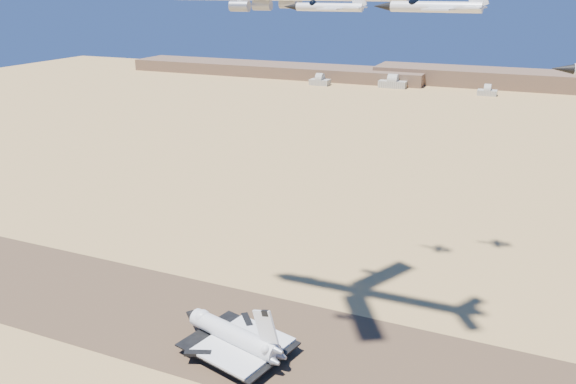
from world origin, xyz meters
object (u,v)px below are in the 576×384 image
at_px(chase_jet_a, 327,7).
at_px(crew_c, 253,364).
at_px(crew_a, 236,376).
at_px(chase_jet_b, 433,7).
at_px(crew_b, 232,370).
at_px(shuttle, 233,336).

bearing_deg(chase_jet_a, crew_c, 139.82).
xyz_separation_m(crew_a, chase_jet_b, (50.13, -28.90, 99.10)).
distance_m(crew_a, chase_jet_a, 105.27).
xyz_separation_m(crew_b, chase_jet_b, (52.31, -30.48, 98.99)).
distance_m(crew_c, chase_jet_a, 106.04).
height_order(crew_b, chase_jet_a, chase_jet_a).
relative_size(crew_b, chase_jet_a, 0.13).
bearing_deg(chase_jet_b, chase_jet_a, 160.14).
bearing_deg(crew_a, crew_c, -10.75).
xyz_separation_m(crew_a, crew_c, (2.06, 6.42, 0.03)).
distance_m(crew_b, chase_jet_a, 106.14).
relative_size(crew_a, crew_b, 0.88).
height_order(crew_c, chase_jet_b, chase_jet_b).
bearing_deg(shuttle, crew_c, -12.40).
relative_size(crew_b, chase_jet_b, 0.11).
bearing_deg(crew_b, chase_jet_b, -155.83).
xyz_separation_m(chase_jet_a, chase_jet_b, (18.98, -9.25, 0.49)).
bearing_deg(crew_b, chase_jet_a, -158.10).
height_order(shuttle, crew_a, shuttle).
height_order(crew_b, crew_c, crew_b).
distance_m(crew_b, chase_jet_b, 116.04).
relative_size(crew_a, crew_c, 0.96).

